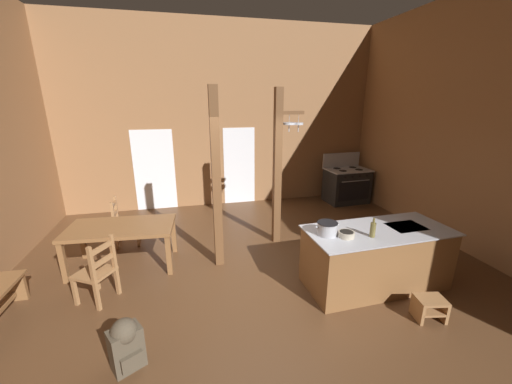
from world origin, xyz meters
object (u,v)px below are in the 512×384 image
(stove_range, at_px, (346,185))
(step_stool, at_px, (430,307))
(dining_table, at_px, (121,231))
(kitchen_island, at_px, (376,257))
(ladderback_chair_by_post, at_px, (124,223))
(stockpot_on_counter, at_px, (327,228))
(mixing_bowl_on_counter, at_px, (346,234))
(ladderback_chair_near_window, at_px, (97,272))
(bottle_tall_on_counter, at_px, (373,229))
(backpack, at_px, (126,343))

(stove_range, distance_m, step_stool, 4.77)
(stove_range, relative_size, step_stool, 3.25)
(dining_table, bearing_deg, step_stool, -29.73)
(kitchen_island, relative_size, ladderback_chair_by_post, 2.31)
(stockpot_on_counter, xyz_separation_m, mixing_bowl_on_counter, (0.23, -0.14, -0.05))
(kitchen_island, distance_m, dining_table, 4.11)
(ladderback_chair_near_window, bearing_deg, stockpot_on_counter, -9.35)
(ladderback_chair_near_window, xyz_separation_m, bottle_tall_on_counter, (3.77, -0.74, 0.57))
(ladderback_chair_near_window, bearing_deg, backpack, -66.56)
(ladderback_chair_near_window, xyz_separation_m, ladderback_chair_by_post, (0.05, 1.79, 0.00))
(dining_table, xyz_separation_m, mixing_bowl_on_counter, (3.23, -1.58, 0.30))
(stove_range, bearing_deg, dining_table, -157.65)
(ladderback_chair_by_post, relative_size, backpack, 1.59)
(step_stool, height_order, bottle_tall_on_counter, bottle_tall_on_counter)
(ladderback_chair_by_post, height_order, stockpot_on_counter, stockpot_on_counter)
(backpack, height_order, mixing_bowl_on_counter, mixing_bowl_on_counter)
(ladderback_chair_by_post, bearing_deg, step_stool, -37.25)
(ladderback_chair_by_post, relative_size, mixing_bowl_on_counter, 4.20)
(stockpot_on_counter, height_order, bottle_tall_on_counter, bottle_tall_on_counter)
(backpack, relative_size, stockpot_on_counter, 1.66)
(mixing_bowl_on_counter, bearing_deg, ladderback_chair_near_window, 169.06)
(kitchen_island, bearing_deg, bottle_tall_on_counter, -142.85)
(mixing_bowl_on_counter, distance_m, bottle_tall_on_counter, 0.37)
(dining_table, relative_size, ladderback_chair_by_post, 1.86)
(backpack, bearing_deg, stockpot_on_counter, 16.55)
(stove_range, xyz_separation_m, bottle_tall_on_counter, (-1.85, -3.89, 0.54))
(stockpot_on_counter, bearing_deg, step_stool, -39.46)
(stockpot_on_counter, xyz_separation_m, bottle_tall_on_counter, (0.58, -0.21, 0.02))
(step_stool, bearing_deg, stove_range, 73.50)
(mixing_bowl_on_counter, bearing_deg, stockpot_on_counter, 149.27)
(kitchen_island, bearing_deg, ladderback_chair_by_post, 149.43)
(dining_table, bearing_deg, stove_range, 22.35)
(bottle_tall_on_counter, bearing_deg, ladderback_chair_near_window, 168.92)
(kitchen_island, xyz_separation_m, stockpot_on_counter, (-0.83, 0.03, 0.55))
(kitchen_island, distance_m, step_stool, 0.94)
(stockpot_on_counter, bearing_deg, backpack, -163.45)
(dining_table, relative_size, ladderback_chair_near_window, 1.86)
(kitchen_island, bearing_deg, backpack, -167.68)
(step_stool, bearing_deg, ladderback_chair_by_post, 142.75)
(ladderback_chair_near_window, height_order, stockpot_on_counter, stockpot_on_counter)
(kitchen_island, relative_size, bottle_tall_on_counter, 7.88)
(step_stool, relative_size, ladderback_chair_by_post, 0.43)
(dining_table, height_order, stockpot_on_counter, stockpot_on_counter)
(step_stool, xyz_separation_m, ladderback_chair_by_post, (-4.21, 3.20, 0.27))
(ladderback_chair_near_window, height_order, bottle_tall_on_counter, bottle_tall_on_counter)
(step_stool, distance_m, backpack, 3.70)
(dining_table, xyz_separation_m, backpack, (0.39, -2.22, -0.34))
(mixing_bowl_on_counter, relative_size, bottle_tall_on_counter, 0.81)
(kitchen_island, relative_size, dining_table, 1.24)
(bottle_tall_on_counter, bearing_deg, stockpot_on_counter, 159.88)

